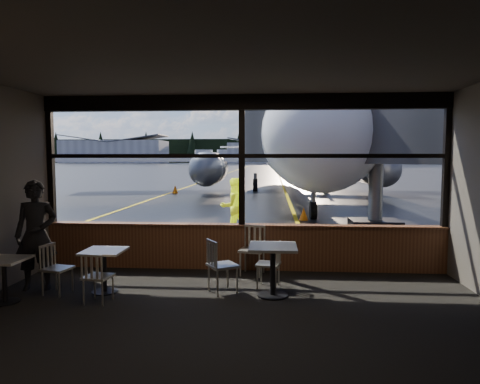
# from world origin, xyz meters

# --- Properties ---
(ground_plane) EXTENTS (520.00, 520.00, 0.00)m
(ground_plane) POSITION_xyz_m (0.00, 120.00, 0.00)
(ground_plane) COLOR black
(ground_plane) RESTS_ON ground
(carpet_floor) EXTENTS (8.00, 6.00, 0.01)m
(carpet_floor) POSITION_xyz_m (0.00, -3.00, 0.01)
(carpet_floor) COLOR black
(carpet_floor) RESTS_ON ground
(ceiling) EXTENTS (8.00, 6.00, 0.04)m
(ceiling) POSITION_xyz_m (0.00, -3.00, 3.50)
(ceiling) COLOR #38332D
(ceiling) RESTS_ON ground
(wall_back) EXTENTS (8.00, 0.04, 3.50)m
(wall_back) POSITION_xyz_m (0.00, -6.00, 1.75)
(wall_back) COLOR #524A41
(wall_back) RESTS_ON ground
(window_sill) EXTENTS (8.00, 0.28, 0.90)m
(window_sill) POSITION_xyz_m (0.00, 0.00, 0.45)
(window_sill) COLOR #582F1A
(window_sill) RESTS_ON ground
(window_header) EXTENTS (8.00, 0.18, 0.30)m
(window_header) POSITION_xyz_m (0.00, 0.00, 3.35)
(window_header) COLOR black
(window_header) RESTS_ON ground
(mullion_left) EXTENTS (0.12, 0.12, 2.60)m
(mullion_left) POSITION_xyz_m (-3.95, 0.00, 2.20)
(mullion_left) COLOR black
(mullion_left) RESTS_ON ground
(mullion_centre) EXTENTS (0.12, 0.12, 2.60)m
(mullion_centre) POSITION_xyz_m (0.00, 0.00, 2.20)
(mullion_centre) COLOR black
(mullion_centre) RESTS_ON ground
(mullion_right) EXTENTS (0.12, 0.12, 2.60)m
(mullion_right) POSITION_xyz_m (3.95, 0.00, 2.20)
(mullion_right) COLOR black
(mullion_right) RESTS_ON ground
(window_transom) EXTENTS (8.00, 0.10, 0.08)m
(window_transom) POSITION_xyz_m (0.00, 0.00, 2.30)
(window_transom) COLOR black
(window_transom) RESTS_ON ground
(airliner) EXTENTS (31.54, 37.52, 11.24)m
(airliner) POSITION_xyz_m (1.84, 19.75, 5.62)
(airliner) COLOR white
(airliner) RESTS_ON ground_plane
(jet_bridge) EXTENTS (9.17, 11.21, 4.89)m
(jet_bridge) POSITION_xyz_m (3.60, 5.50, 2.45)
(jet_bridge) COLOR #2C2C2F
(jet_bridge) RESTS_ON ground_plane
(cafe_table_near) EXTENTS (0.77, 0.77, 0.84)m
(cafe_table_near) POSITION_xyz_m (0.62, -1.65, 0.42)
(cafe_table_near) COLOR gray
(cafe_table_near) RESTS_ON carpet_floor
(cafe_table_mid) EXTENTS (0.66, 0.66, 0.73)m
(cafe_table_mid) POSITION_xyz_m (-2.19, -1.66, 0.36)
(cafe_table_mid) COLOR #9F9A92
(cafe_table_mid) RESTS_ON carpet_floor
(cafe_table_left) EXTENTS (0.64, 0.64, 0.70)m
(cafe_table_left) POSITION_xyz_m (-3.54, -2.29, 0.35)
(cafe_table_left) COLOR #9F9A92
(cafe_table_left) RESTS_ON carpet_floor
(chair_near_e) EXTENTS (0.52, 0.52, 0.82)m
(chair_near_e) POSITION_xyz_m (0.55, -1.19, 0.41)
(chair_near_e) COLOR #A9A599
(chair_near_e) RESTS_ON carpet_floor
(chair_near_w) EXTENTS (0.69, 0.69, 0.92)m
(chair_near_w) POSITION_xyz_m (-0.21, -1.54, 0.46)
(chair_near_w) COLOR #B6B0A5
(chair_near_w) RESTS_ON carpet_floor
(chair_near_n) EXTENTS (0.62, 0.62, 0.96)m
(chair_near_n) POSITION_xyz_m (0.23, -0.40, 0.48)
(chair_near_n) COLOR beige
(chair_near_n) RESTS_ON carpet_floor
(chair_mid_s) EXTENTS (0.50, 0.50, 0.82)m
(chair_mid_s) POSITION_xyz_m (-2.09, -2.17, 0.41)
(chair_mid_s) COLOR beige
(chair_mid_s) RESTS_ON carpet_floor
(chair_mid_w) EXTENTS (0.54, 0.54, 0.84)m
(chair_mid_w) POSITION_xyz_m (-2.93, -1.81, 0.42)
(chair_mid_w) COLOR #ABA79B
(chair_mid_w) RESTS_ON carpet_floor
(passenger) EXTENTS (0.78, 0.62, 1.89)m
(passenger) POSITION_xyz_m (-3.41, -1.58, 0.94)
(passenger) COLOR black
(passenger) RESTS_ON carpet_floor
(ground_crew) EXTENTS (1.03, 0.96, 1.68)m
(ground_crew) POSITION_xyz_m (-0.51, 3.84, 0.84)
(ground_crew) COLOR #BFF219
(ground_crew) RESTS_ON ground_plane
(cone_nose) EXTENTS (0.33, 0.33, 0.46)m
(cone_nose) POSITION_xyz_m (1.76, 7.05, 0.23)
(cone_nose) COLOR #DD5F06
(cone_nose) RESTS_ON ground_plane
(cone_wing) EXTENTS (0.38, 0.38, 0.52)m
(cone_wing) POSITION_xyz_m (-5.61, 18.49, 0.26)
(cone_wing) COLOR #DF6407
(cone_wing) RESTS_ON ground_plane
(hangar_left) EXTENTS (45.00, 18.00, 11.00)m
(hangar_left) POSITION_xyz_m (-70.00, 180.00, 5.50)
(hangar_left) COLOR silver
(hangar_left) RESTS_ON ground_plane
(hangar_mid) EXTENTS (38.00, 15.00, 10.00)m
(hangar_mid) POSITION_xyz_m (0.00, 185.00, 5.00)
(hangar_mid) COLOR silver
(hangar_mid) RESTS_ON ground_plane
(hangar_right) EXTENTS (50.00, 20.00, 12.00)m
(hangar_right) POSITION_xyz_m (60.00, 178.00, 6.00)
(hangar_right) COLOR silver
(hangar_right) RESTS_ON ground_plane
(fuel_tank_a) EXTENTS (8.00, 8.00, 6.00)m
(fuel_tank_a) POSITION_xyz_m (-30.00, 182.00, 3.00)
(fuel_tank_a) COLOR silver
(fuel_tank_a) RESTS_ON ground_plane
(fuel_tank_b) EXTENTS (8.00, 8.00, 6.00)m
(fuel_tank_b) POSITION_xyz_m (-20.00, 182.00, 3.00)
(fuel_tank_b) COLOR silver
(fuel_tank_b) RESTS_ON ground_plane
(fuel_tank_c) EXTENTS (8.00, 8.00, 6.00)m
(fuel_tank_c) POSITION_xyz_m (-10.00, 182.00, 3.00)
(fuel_tank_c) COLOR silver
(fuel_tank_c) RESTS_ON ground_plane
(treeline) EXTENTS (360.00, 3.00, 12.00)m
(treeline) POSITION_xyz_m (0.00, 210.00, 6.00)
(treeline) COLOR black
(treeline) RESTS_ON ground_plane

